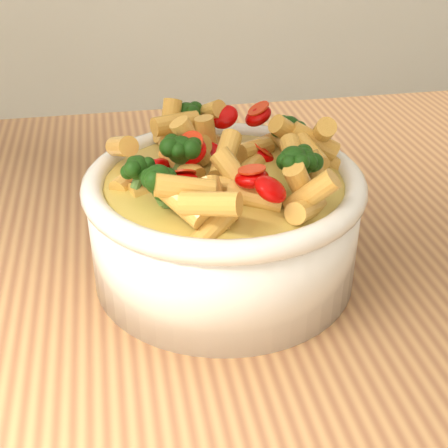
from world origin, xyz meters
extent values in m
cube|color=tan|center=(0.00, 0.00, 0.88)|extent=(1.20, 0.80, 0.04)
cylinder|color=tan|center=(0.55, 0.35, 0.43)|extent=(0.05, 0.05, 0.86)
cylinder|color=white|center=(0.08, -0.01, 0.94)|extent=(0.22, 0.22, 0.09)
ellipsoid|color=white|center=(0.08, -0.01, 0.92)|extent=(0.20, 0.20, 0.03)
torus|color=white|center=(0.08, -0.01, 0.99)|extent=(0.23, 0.23, 0.02)
ellipsoid|color=#E1C54C|center=(0.08, -0.01, 0.99)|extent=(0.19, 0.19, 0.02)
camera|label=1|loc=(0.00, -0.45, 1.21)|focal=50.00mm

